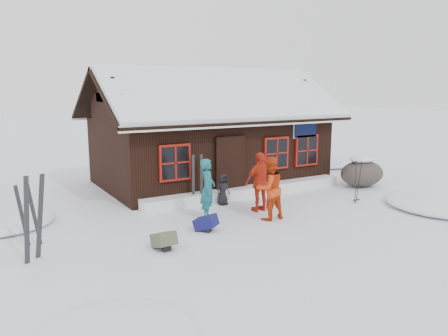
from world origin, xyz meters
The scene contains 15 objects.
ground centered at (0.00, 0.00, 0.00)m, with size 120.00×120.00×0.00m, color white.
mountain_hut centered at (1.50, 4.98, 1.58)m, with size 8.90×6.09×4.42m.
snow_drift centered at (1.50, 2.25, 0.17)m, with size 7.60×0.60×0.35m, color white.
snow_mounds centered at (1.65, 1.86, 0.00)m, with size 20.60×13.20×0.48m.
skier_teal centered at (-0.92, 0.66, 0.85)m, with size 0.62×0.41×1.70m, color #155D67.
skier_orange_left centered at (0.51, -0.27, 0.88)m, with size 0.86×0.67×1.77m, color red.
skier_orange_right centered at (0.78, 0.53, 0.89)m, with size 1.04×0.43×1.77m, color red.
skier_crouched centered at (0.20, 1.73, 0.49)m, with size 0.48×0.31×0.98m, color black.
boulder centered at (5.99, 1.35, 0.52)m, with size 1.76×1.32×1.03m.
ski_pair_left centered at (-5.50, -0.08, 0.89)m, with size 0.56×0.29×1.88m.
ski_pair_mid centered at (-5.50, 0.89, 0.71)m, with size 0.52×0.12×1.52m.
ski_pair_right centered at (-0.45, 2.20, 0.77)m, with size 0.36×0.07×1.63m.
ski_poles centered at (4.03, -0.21, 0.65)m, with size 0.25×0.12×1.38m.
backpack_blue centered at (-1.48, -0.27, 0.15)m, with size 0.41×0.54×0.29m, color #12144F.
backpack_olive centered at (-2.92, -0.93, 0.16)m, with size 0.43×0.57×0.31m, color #494D37.
Camera 1 is at (-6.55, -9.73, 3.59)m, focal length 35.00 mm.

